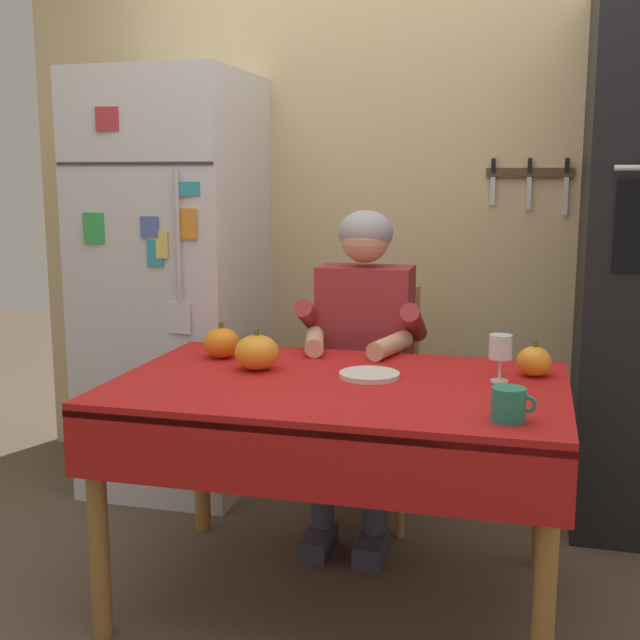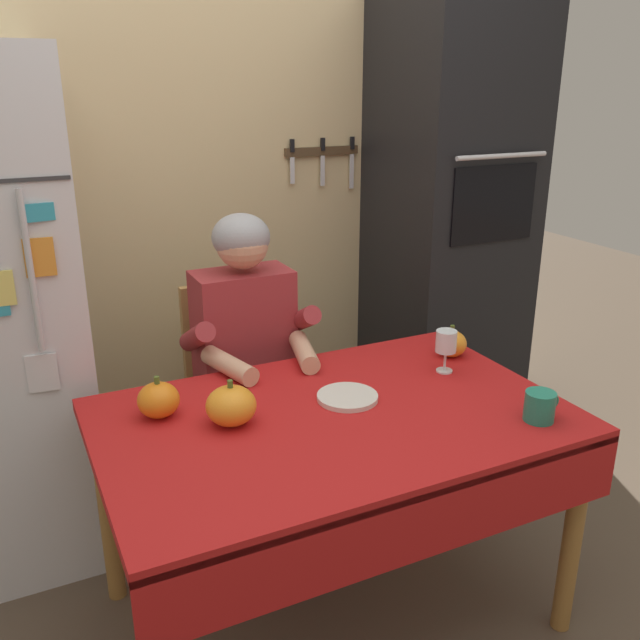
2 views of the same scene
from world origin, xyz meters
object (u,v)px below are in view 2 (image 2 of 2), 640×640
pumpkin_small (231,406)px  serving_tray (347,397)px  pumpkin_medium (451,344)px  wine_glass (446,343)px  dining_table (337,442)px  chair_behind_person (236,388)px  seated_person (251,352)px  pumpkin_large (159,400)px  wall_oven (448,226)px  coffee_mug (540,406)px

pumpkin_small → serving_tray: 0.38m
pumpkin_medium → wine_glass: bearing=-134.6°
dining_table → chair_behind_person: (-0.05, 0.79, -0.14)m
serving_tray → pumpkin_small: bearing=179.0°
seated_person → pumpkin_large: size_ratio=9.61×
wall_oven → dining_table: (-1.05, -0.92, -0.39)m
pumpkin_large → chair_behind_person: bearing=52.5°
chair_behind_person → seated_person: seated_person is taller
wine_glass → pumpkin_large: size_ratio=1.16×
dining_table → pumpkin_large: (-0.48, 0.24, 0.14)m
pumpkin_medium → chair_behind_person: bearing=139.2°
coffee_mug → pumpkin_small: bearing=155.5°
wine_glass → pumpkin_medium: (0.10, 0.10, -0.06)m
wine_glass → wall_oven: bearing=54.4°
wine_glass → coffee_mug: bearing=-84.2°
pumpkin_large → serving_tray: 0.58m
wall_oven → seated_person: size_ratio=1.69×
dining_table → pumpkin_medium: 0.65m
coffee_mug → serving_tray: bearing=140.3°
wine_glass → pumpkin_medium: 0.16m
dining_table → pumpkin_large: 0.55m
wall_oven → serving_tray: wall_oven is taller
coffee_mug → dining_table: bearing=152.2°
wall_oven → wine_glass: size_ratio=14.00×
dining_table → serving_tray: (0.08, 0.09, 0.09)m
dining_table → pumpkin_medium: (0.59, 0.24, 0.13)m
coffee_mug → pumpkin_large: (-1.01, 0.52, 0.01)m
pumpkin_medium → pumpkin_small: bearing=-170.9°
coffee_mug → pumpkin_large: bearing=152.9°
seated_person → serving_tray: (0.13, -0.51, 0.01)m
coffee_mug → pumpkin_small: pumpkin_small is taller
wall_oven → chair_behind_person: size_ratio=2.26×
wall_oven → dining_table: wall_oven is taller
chair_behind_person → serving_tray: chair_behind_person is taller
chair_behind_person → pumpkin_small: bearing=-109.6°
seated_person → coffee_mug: (0.58, -0.88, 0.05)m
wine_glass → serving_tray: wine_glass is taller
wall_oven → chair_behind_person: 1.23m
dining_table → seated_person: seated_person is taller
pumpkin_large → pumpkin_medium: 1.07m
seated_person → pumpkin_small: 0.57m
chair_behind_person → coffee_mug: (0.58, -1.07, 0.27)m
pumpkin_medium → pumpkin_large: bearing=-179.8°
chair_behind_person → pumpkin_large: bearing=-127.5°
chair_behind_person → pumpkin_large: size_ratio=7.18×
wall_oven → coffee_mug: wall_oven is taller
dining_table → chair_behind_person: size_ratio=1.51×
pumpkin_small → dining_table: bearing=-18.2°
wall_oven → dining_table: 1.45m
wine_glass → pumpkin_large: wine_glass is taller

